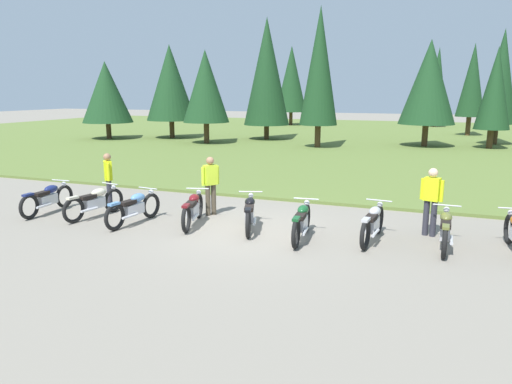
{
  "coord_description": "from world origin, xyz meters",
  "views": [
    {
      "loc": [
        4.27,
        -10.58,
        3.44
      ],
      "look_at": [
        0.0,
        0.6,
        0.9
      ],
      "focal_mm": 33.13,
      "sensor_mm": 36.0,
      "label": 1
    }
  ],
  "objects_px": {
    "motorcycle_silver": "(373,223)",
    "motorcycle_cream": "(95,202)",
    "motorcycle_olive": "(445,229)",
    "rider_checking_bike": "(210,182)",
    "motorcycle_maroon": "(193,209)",
    "motorcycle_navy": "(48,198)",
    "rider_near_row_end": "(431,198)",
    "motorcycle_black": "(250,213)",
    "rider_in_hivis_vest": "(108,177)",
    "motorcycle_sky_blue": "(134,208)",
    "motorcycle_british_green": "(302,221)"
  },
  "relations": [
    {
      "from": "rider_checking_bike",
      "to": "motorcycle_black",
      "type": "bearing_deg",
      "value": -31.45
    },
    {
      "from": "motorcycle_silver",
      "to": "motorcycle_cream",
      "type": "bearing_deg",
      "value": -175.75
    },
    {
      "from": "motorcycle_navy",
      "to": "rider_near_row_end",
      "type": "height_order",
      "value": "rider_near_row_end"
    },
    {
      "from": "motorcycle_olive",
      "to": "rider_near_row_end",
      "type": "height_order",
      "value": "rider_near_row_end"
    },
    {
      "from": "motorcycle_black",
      "to": "motorcycle_sky_blue",
      "type": "bearing_deg",
      "value": -168.91
    },
    {
      "from": "motorcycle_cream",
      "to": "motorcycle_black",
      "type": "xyz_separation_m",
      "value": [
        4.49,
        0.42,
        0.0
      ]
    },
    {
      "from": "motorcycle_navy",
      "to": "motorcycle_olive",
      "type": "relative_size",
      "value": 1.0
    },
    {
      "from": "motorcycle_maroon",
      "to": "motorcycle_black",
      "type": "xyz_separation_m",
      "value": [
        1.55,
        0.14,
        0.0
      ]
    },
    {
      "from": "motorcycle_sky_blue",
      "to": "rider_near_row_end",
      "type": "xyz_separation_m",
      "value": [
        7.35,
        1.66,
        0.51
      ]
    },
    {
      "from": "motorcycle_black",
      "to": "motorcycle_british_green",
      "type": "bearing_deg",
      "value": -12.66
    },
    {
      "from": "motorcycle_olive",
      "to": "rider_checking_bike",
      "type": "bearing_deg",
      "value": 172.76
    },
    {
      "from": "motorcycle_cream",
      "to": "motorcycle_maroon",
      "type": "relative_size",
      "value": 1.02
    },
    {
      "from": "rider_in_hivis_vest",
      "to": "motorcycle_olive",
      "type": "bearing_deg",
      "value": -2.44
    },
    {
      "from": "rider_in_hivis_vest",
      "to": "motorcycle_sky_blue",
      "type": "bearing_deg",
      "value": -34.62
    },
    {
      "from": "motorcycle_sky_blue",
      "to": "motorcycle_maroon",
      "type": "bearing_deg",
      "value": 16.9
    },
    {
      "from": "motorcycle_sky_blue",
      "to": "motorcycle_maroon",
      "type": "relative_size",
      "value": 1.02
    },
    {
      "from": "motorcycle_black",
      "to": "motorcycle_olive",
      "type": "distance_m",
      "value": 4.63
    },
    {
      "from": "motorcycle_sky_blue",
      "to": "motorcycle_olive",
      "type": "relative_size",
      "value": 1.0
    },
    {
      "from": "motorcycle_navy",
      "to": "motorcycle_silver",
      "type": "relative_size",
      "value": 1.0
    },
    {
      "from": "rider_near_row_end",
      "to": "rider_checking_bike",
      "type": "bearing_deg",
      "value": -179.01
    },
    {
      "from": "motorcycle_cream",
      "to": "motorcycle_sky_blue",
      "type": "distance_m",
      "value": 1.44
    },
    {
      "from": "motorcycle_silver",
      "to": "motorcycle_british_green",
      "type": "bearing_deg",
      "value": -163.78
    },
    {
      "from": "motorcycle_british_green",
      "to": "rider_checking_bike",
      "type": "xyz_separation_m",
      "value": [
        -3.03,
        1.29,
        0.51
      ]
    },
    {
      "from": "motorcycle_silver",
      "to": "rider_near_row_end",
      "type": "distance_m",
      "value": 1.63
    },
    {
      "from": "motorcycle_silver",
      "to": "rider_in_hivis_vest",
      "type": "xyz_separation_m",
      "value": [
        -7.81,
        0.44,
        0.51
      ]
    },
    {
      "from": "motorcycle_navy",
      "to": "motorcycle_olive",
      "type": "distance_m",
      "value": 10.72
    },
    {
      "from": "rider_checking_bike",
      "to": "motorcycle_british_green",
      "type": "bearing_deg",
      "value": -23.04
    },
    {
      "from": "motorcycle_olive",
      "to": "rider_checking_bike",
      "type": "distance_m",
      "value": 6.27
    },
    {
      "from": "motorcycle_navy",
      "to": "motorcycle_silver",
      "type": "height_order",
      "value": "same"
    },
    {
      "from": "motorcycle_olive",
      "to": "motorcycle_black",
      "type": "bearing_deg",
      "value": -177.87
    },
    {
      "from": "motorcycle_maroon",
      "to": "rider_checking_bike",
      "type": "relative_size",
      "value": 1.23
    },
    {
      "from": "motorcycle_cream",
      "to": "motorcycle_olive",
      "type": "height_order",
      "value": "same"
    },
    {
      "from": "motorcycle_silver",
      "to": "motorcycle_maroon",
      "type": "bearing_deg",
      "value": -176.57
    },
    {
      "from": "motorcycle_navy",
      "to": "rider_checking_bike",
      "type": "bearing_deg",
      "value": 18.44
    },
    {
      "from": "motorcycle_black",
      "to": "motorcycle_maroon",
      "type": "bearing_deg",
      "value": -174.81
    },
    {
      "from": "motorcycle_olive",
      "to": "rider_in_hivis_vest",
      "type": "distance_m",
      "value": 9.41
    },
    {
      "from": "rider_near_row_end",
      "to": "rider_in_hivis_vest",
      "type": "relative_size",
      "value": 1.0
    },
    {
      "from": "motorcycle_navy",
      "to": "motorcycle_sky_blue",
      "type": "distance_m",
      "value": 3.0
    },
    {
      "from": "motorcycle_olive",
      "to": "rider_near_row_end",
      "type": "bearing_deg",
      "value": 111.2
    },
    {
      "from": "motorcycle_british_green",
      "to": "rider_in_hivis_vest",
      "type": "height_order",
      "value": "rider_in_hivis_vest"
    },
    {
      "from": "motorcycle_british_green",
      "to": "rider_checking_bike",
      "type": "height_order",
      "value": "rider_checking_bike"
    },
    {
      "from": "motorcycle_maroon",
      "to": "rider_in_hivis_vest",
      "type": "distance_m",
      "value": 3.33
    },
    {
      "from": "motorcycle_british_green",
      "to": "motorcycle_silver",
      "type": "relative_size",
      "value": 1.0
    },
    {
      "from": "motorcycle_navy",
      "to": "rider_near_row_end",
      "type": "relative_size",
      "value": 1.26
    },
    {
      "from": "motorcycle_silver",
      "to": "motorcycle_navy",
      "type": "bearing_deg",
      "value": -175.78
    },
    {
      "from": "motorcycle_cream",
      "to": "motorcycle_black",
      "type": "distance_m",
      "value": 4.51
    },
    {
      "from": "motorcycle_cream",
      "to": "motorcycle_silver",
      "type": "relative_size",
      "value": 0.99
    },
    {
      "from": "motorcycle_sky_blue",
      "to": "motorcycle_olive",
      "type": "height_order",
      "value": "same"
    },
    {
      "from": "rider_checking_bike",
      "to": "motorcycle_sky_blue",
      "type": "bearing_deg",
      "value": -133.69
    },
    {
      "from": "motorcycle_cream",
      "to": "rider_near_row_end",
      "type": "distance_m",
      "value": 8.91
    }
  ]
}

